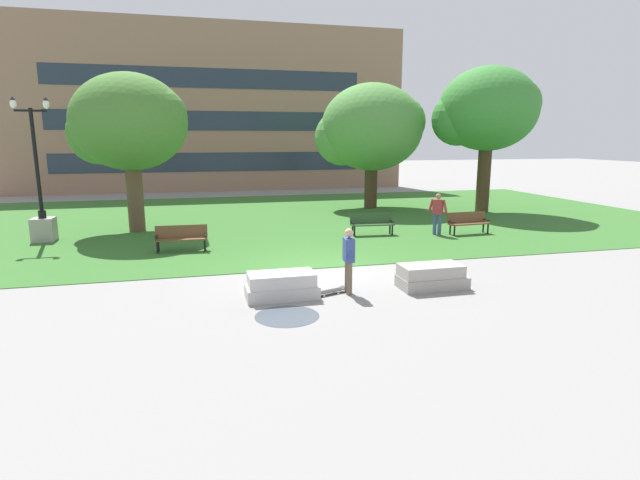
# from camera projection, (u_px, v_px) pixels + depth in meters

# --- Properties ---
(ground_plane) EXTENTS (140.00, 140.00, 0.00)m
(ground_plane) POSITION_uv_depth(u_px,v_px,m) (320.00, 269.00, 15.34)
(ground_plane) COLOR gray
(grass_lawn) EXTENTS (40.00, 20.00, 0.02)m
(grass_lawn) POSITION_uv_depth(u_px,v_px,m) (271.00, 219.00, 24.84)
(grass_lawn) COLOR #336628
(grass_lawn) RESTS_ON ground
(concrete_block_center) EXTENTS (1.80, 0.90, 0.64)m
(concrete_block_center) POSITION_uv_depth(u_px,v_px,m) (282.00, 286.00, 12.53)
(concrete_block_center) COLOR #BCB7B2
(concrete_block_center) RESTS_ON ground
(concrete_block_left) EXTENTS (1.80, 0.90, 0.64)m
(concrete_block_left) POSITION_uv_depth(u_px,v_px,m) (431.00, 277.00, 13.34)
(concrete_block_left) COLOR #9E9991
(concrete_block_left) RESTS_ON ground
(person_skateboarder) EXTENTS (0.27, 0.61, 1.71)m
(person_skateboarder) POSITION_uv_depth(u_px,v_px,m) (349.00, 257.00, 12.71)
(person_skateboarder) COLOR brown
(person_skateboarder) RESTS_ON ground
(skateboard) EXTENTS (1.03, 0.53, 0.14)m
(skateboard) POSITION_uv_depth(u_px,v_px,m) (329.00, 291.00, 12.80)
(skateboard) COLOR black
(skateboard) RESTS_ON ground
(puddle) EXTENTS (1.47, 1.47, 0.01)m
(puddle) POSITION_uv_depth(u_px,v_px,m) (287.00, 316.00, 11.26)
(puddle) COLOR #47515B
(puddle) RESTS_ON ground
(park_bench_near_left) EXTENTS (1.83, 0.63, 0.90)m
(park_bench_near_left) POSITION_uv_depth(u_px,v_px,m) (468.00, 221.00, 20.77)
(park_bench_near_left) COLOR brown
(park_bench_near_left) RESTS_ON grass_lawn
(park_bench_near_right) EXTENTS (1.83, 0.65, 0.90)m
(park_bench_near_right) POSITION_uv_depth(u_px,v_px,m) (372.00, 222.00, 20.56)
(park_bench_near_right) COLOR #284723
(park_bench_near_right) RESTS_ON grass_lawn
(park_bench_far_left) EXTENTS (1.82, 0.61, 0.90)m
(park_bench_far_left) POSITION_uv_depth(u_px,v_px,m) (181.00, 237.00, 17.59)
(park_bench_far_left) COLOR brown
(park_bench_far_left) RESTS_ON grass_lawn
(lamp_post_left) EXTENTS (1.32, 0.80, 5.42)m
(lamp_post_left) POSITION_uv_depth(u_px,v_px,m) (42.00, 213.00, 19.21)
(lamp_post_left) COLOR gray
(lamp_post_left) RESTS_ON grass_lawn
(tree_far_right) EXTENTS (4.91, 4.68, 6.57)m
(tree_far_right) POSITION_uv_depth(u_px,v_px,m) (128.00, 124.00, 20.60)
(tree_far_right) COLOR brown
(tree_far_right) RESTS_ON grass_lawn
(tree_near_right) EXTENTS (5.34, 5.09, 7.59)m
(tree_near_right) POSITION_uv_depth(u_px,v_px,m) (487.00, 111.00, 26.00)
(tree_near_right) COLOR #42301E
(tree_near_right) RESTS_ON grass_lawn
(tree_near_left) EXTENTS (5.91, 5.63, 6.91)m
(tree_near_left) POSITION_uv_depth(u_px,v_px,m) (371.00, 129.00, 27.69)
(tree_near_left) COLOR #42301E
(tree_near_left) RESTS_ON grass_lawn
(person_bystander_near_lawn) EXTENTS (0.63, 0.71, 1.71)m
(person_bystander_near_lawn) POSITION_uv_depth(u_px,v_px,m) (438.00, 212.00, 20.47)
(person_bystander_near_lawn) COLOR #384C7A
(person_bystander_near_lawn) RESTS_ON grass_lawn
(building_facade_distant) EXTENTS (29.91, 1.03, 12.27)m
(building_facade_distant) POSITION_uv_depth(u_px,v_px,m) (210.00, 108.00, 36.86)
(building_facade_distant) COLOR #8E6B56
(building_facade_distant) RESTS_ON ground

